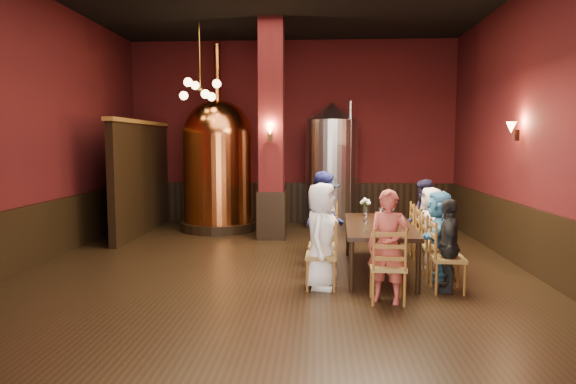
# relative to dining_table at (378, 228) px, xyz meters

# --- Properties ---
(room) EXTENTS (10.00, 10.02, 4.50)m
(room) POSITION_rel_dining_table_xyz_m (-1.60, -0.10, 1.56)
(room) COLOR black
(room) RESTS_ON ground
(wainscot_right) EXTENTS (0.08, 9.90, 1.00)m
(wainscot_right) POSITION_rel_dining_table_xyz_m (2.36, -0.10, -0.19)
(wainscot_right) COLOR black
(wainscot_right) RESTS_ON ground
(wainscot_back) EXTENTS (7.90, 0.08, 1.00)m
(wainscot_back) POSITION_rel_dining_table_xyz_m (-1.60, 4.86, -0.19)
(wainscot_back) COLOR black
(wainscot_back) RESTS_ON ground
(wainscot_left) EXTENTS (0.08, 9.90, 1.00)m
(wainscot_left) POSITION_rel_dining_table_xyz_m (-5.56, -0.10, -0.19)
(wainscot_left) COLOR black
(wainscot_left) RESTS_ON ground
(column) EXTENTS (0.58, 0.58, 4.50)m
(column) POSITION_rel_dining_table_xyz_m (-1.90, 2.70, 1.56)
(column) COLOR #490F0F
(column) RESTS_ON ground
(partition) EXTENTS (0.22, 3.50, 2.40)m
(partition) POSITION_rel_dining_table_xyz_m (-4.80, 3.10, 0.51)
(partition) COLOR black
(partition) RESTS_ON ground
(pendant_cluster) EXTENTS (0.90, 0.90, 1.70)m
(pendant_cluster) POSITION_rel_dining_table_xyz_m (-3.40, 2.80, 2.41)
(pendant_cluster) COLOR #A57226
(pendant_cluster) RESTS_ON room
(sconce_wall) EXTENTS (0.20, 0.20, 0.36)m
(sconce_wall) POSITION_rel_dining_table_xyz_m (2.30, 0.70, 1.51)
(sconce_wall) COLOR black
(sconce_wall) RESTS_ON room
(sconce_column) EXTENTS (0.20, 0.20, 0.36)m
(sconce_column) POSITION_rel_dining_table_xyz_m (-1.90, 2.40, 1.51)
(sconce_column) COLOR black
(sconce_column) RESTS_ON column
(dining_table) EXTENTS (1.10, 2.44, 0.75)m
(dining_table) POSITION_rel_dining_table_xyz_m (0.00, 0.00, 0.00)
(dining_table) COLOR black
(dining_table) RESTS_ON ground
(chair_0) EXTENTS (0.48, 0.48, 0.92)m
(chair_0) POSITION_rel_dining_table_xyz_m (-0.89, -0.97, -0.23)
(chair_0) COLOR #945C25
(chair_0) RESTS_ON ground
(person_0) EXTENTS (0.63, 0.81, 1.46)m
(person_0) POSITION_rel_dining_table_xyz_m (-0.89, -0.97, 0.04)
(person_0) COLOR white
(person_0) RESTS_ON ground
(chair_1) EXTENTS (0.48, 0.48, 0.92)m
(chair_1) POSITION_rel_dining_table_xyz_m (-0.86, -0.30, -0.23)
(chair_1) COLOR #945C25
(chair_1) RESTS_ON ground
(person_1) EXTENTS (0.43, 0.54, 1.29)m
(person_1) POSITION_rel_dining_table_xyz_m (-0.86, -0.30, -0.04)
(person_1) COLOR #CB4C22
(person_1) RESTS_ON ground
(chair_2) EXTENTS (0.48, 0.48, 0.92)m
(chair_2) POSITION_rel_dining_table_xyz_m (-0.84, 0.36, -0.23)
(chair_2) COLOR #945C25
(chair_2) RESTS_ON ground
(person_2) EXTENTS (0.52, 0.81, 1.55)m
(person_2) POSITION_rel_dining_table_xyz_m (-0.84, 0.36, 0.09)
(person_2) COLOR navy
(person_2) RESTS_ON ground
(chair_3) EXTENTS (0.48, 0.48, 0.92)m
(chair_3) POSITION_rel_dining_table_xyz_m (-0.81, 1.03, -0.23)
(chair_3) COLOR #945C25
(chair_3) RESTS_ON ground
(person_3) EXTENTS (0.70, 1.01, 1.44)m
(person_3) POSITION_rel_dining_table_xyz_m (-0.81, 1.03, 0.03)
(person_3) COLOR black
(person_3) RESTS_ON ground
(chair_4) EXTENTS (0.48, 0.48, 0.92)m
(chair_4) POSITION_rel_dining_table_xyz_m (0.81, -1.03, -0.23)
(chair_4) COLOR #945C25
(chair_4) RESTS_ON ground
(person_4) EXTENTS (0.46, 0.79, 1.26)m
(person_4) POSITION_rel_dining_table_xyz_m (0.81, -1.03, -0.06)
(person_4) COLOR black
(person_4) RESTS_ON ground
(chair_5) EXTENTS (0.48, 0.48, 0.92)m
(chair_5) POSITION_rel_dining_table_xyz_m (0.84, -0.36, -0.23)
(chair_5) COLOR #945C25
(chair_5) RESTS_ON ground
(person_5) EXTENTS (0.71, 1.27, 1.31)m
(person_5) POSITION_rel_dining_table_xyz_m (0.84, -0.36, -0.04)
(person_5) COLOR teal
(person_5) RESTS_ON ground
(chair_6) EXTENTS (0.48, 0.48, 0.92)m
(chair_6) POSITION_rel_dining_table_xyz_m (0.86, 0.30, -0.23)
(chair_6) COLOR #945C25
(chair_6) RESTS_ON ground
(person_6) EXTENTS (0.43, 0.64, 1.30)m
(person_6) POSITION_rel_dining_table_xyz_m (0.86, 0.30, -0.04)
(person_6) COLOR silver
(person_6) RESTS_ON ground
(chair_7) EXTENTS (0.48, 0.48, 0.92)m
(chair_7) POSITION_rel_dining_table_xyz_m (0.89, 0.97, -0.23)
(chair_7) COLOR #945C25
(chair_7) RESTS_ON ground
(person_7) EXTENTS (0.39, 0.70, 1.38)m
(person_7) POSITION_rel_dining_table_xyz_m (0.89, 0.97, 0.00)
(person_7) COLOR #1C1A35
(person_7) RESTS_ON ground
(chair_8) EXTENTS (0.48, 0.48, 0.92)m
(chair_8) POSITION_rel_dining_table_xyz_m (-0.06, -1.55, -0.23)
(chair_8) COLOR #945C25
(chair_8) RESTS_ON ground
(person_8) EXTENTS (0.61, 0.51, 1.42)m
(person_8) POSITION_rel_dining_table_xyz_m (-0.06, -1.55, 0.02)
(person_8) COLOR #A94238
(person_8) RESTS_ON ground
(copper_kettle) EXTENTS (1.78, 1.78, 4.20)m
(copper_kettle) POSITION_rel_dining_table_xyz_m (-3.21, 3.70, 0.84)
(copper_kettle) COLOR black
(copper_kettle) RESTS_ON ground
(steel_vessel) EXTENTS (1.28, 1.28, 2.93)m
(steel_vessel) POSITION_rel_dining_table_xyz_m (-0.62, 4.14, 0.78)
(steel_vessel) COLOR #B2B2B7
(steel_vessel) RESTS_ON ground
(rose_vase) EXTENTS (0.18, 0.18, 0.31)m
(rose_vase) POSITION_rel_dining_table_xyz_m (-0.11, 0.91, 0.26)
(rose_vase) COLOR white
(rose_vase) RESTS_ON dining_table
(wine_glass_0) EXTENTS (0.07, 0.07, 0.17)m
(wine_glass_0) POSITION_rel_dining_table_xyz_m (0.13, 0.38, 0.15)
(wine_glass_0) COLOR white
(wine_glass_0) RESTS_ON dining_table
(wine_glass_1) EXTENTS (0.07, 0.07, 0.17)m
(wine_glass_1) POSITION_rel_dining_table_xyz_m (0.03, -0.01, 0.15)
(wine_glass_1) COLOR white
(wine_glass_1) RESTS_ON dining_table
(wine_glass_2) EXTENTS (0.07, 0.07, 0.17)m
(wine_glass_2) POSITION_rel_dining_table_xyz_m (0.32, 0.70, 0.15)
(wine_glass_2) COLOR white
(wine_glass_2) RESTS_ON dining_table
(wine_glass_3) EXTENTS (0.07, 0.07, 0.17)m
(wine_glass_3) POSITION_rel_dining_table_xyz_m (-0.04, -0.81, 0.15)
(wine_glass_3) COLOR white
(wine_glass_3) RESTS_ON dining_table
(wine_glass_4) EXTENTS (0.07, 0.07, 0.17)m
(wine_glass_4) POSITION_rel_dining_table_xyz_m (0.13, 0.76, 0.15)
(wine_glass_4) COLOR white
(wine_glass_4) RESTS_ON dining_table
(wine_glass_5) EXTENTS (0.07, 0.07, 0.17)m
(wine_glass_5) POSITION_rel_dining_table_xyz_m (0.09, 0.57, 0.15)
(wine_glass_5) COLOR white
(wine_glass_5) RESTS_ON dining_table
(wine_glass_6) EXTENTS (0.07, 0.07, 0.17)m
(wine_glass_6) POSITION_rel_dining_table_xyz_m (-0.27, -0.68, 0.15)
(wine_glass_6) COLOR white
(wine_glass_6) RESTS_ON dining_table
(wine_glass_7) EXTENTS (0.07, 0.07, 0.17)m
(wine_glass_7) POSITION_rel_dining_table_xyz_m (-0.20, -0.04, 0.15)
(wine_glass_7) COLOR white
(wine_glass_7) RESTS_ON dining_table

